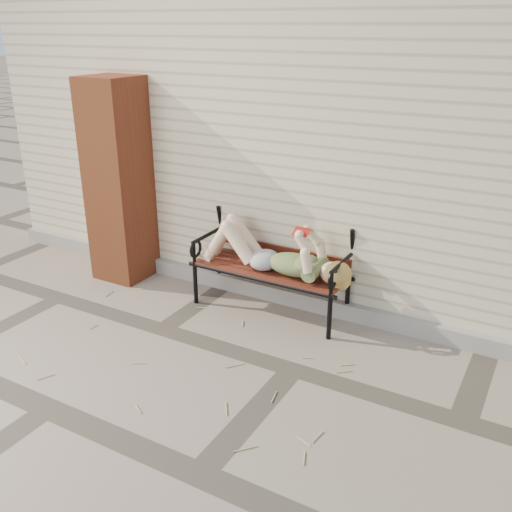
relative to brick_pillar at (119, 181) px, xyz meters
The scene contains 7 objects.
ground 2.62m from the brick_pillar, 18.06° to the right, with size 80.00×80.00×0.00m, color gray.
house_wall 3.26m from the brick_pillar, 44.37° to the left, with size 8.00×4.00×3.00m, color beige.
foundation_strip 2.49m from the brick_pillar, ahead, with size 8.00×0.10×0.15m, color gray.
brick_pillar is the anchor object (origin of this frame).
garden_bench 1.75m from the brick_pillar, ahead, with size 1.53×0.61×0.99m.
reading_woman 1.75m from the brick_pillar, ahead, with size 1.44×0.33×0.45m.
straw_scatter 2.05m from the brick_pillar, 38.70° to the right, with size 2.92×1.58×0.01m.
Camera 1 is at (1.57, -3.35, 2.45)m, focal length 40.00 mm.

